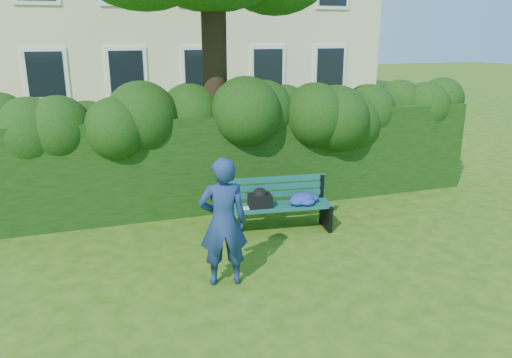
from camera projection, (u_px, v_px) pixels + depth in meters
name	position (u px, v px, depth m)	size (l,w,h in m)	color
ground	(268.00, 248.00, 7.78)	(80.00, 80.00, 0.00)	#2B4F0E
hedge	(229.00, 159.00, 9.53)	(10.00, 1.00, 1.80)	#14330B
park_bench	(280.00, 203.00, 8.31)	(1.89, 0.77, 0.89)	#0F4C42
man_reading	(223.00, 222.00, 6.46)	(0.63, 0.41, 1.73)	navy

